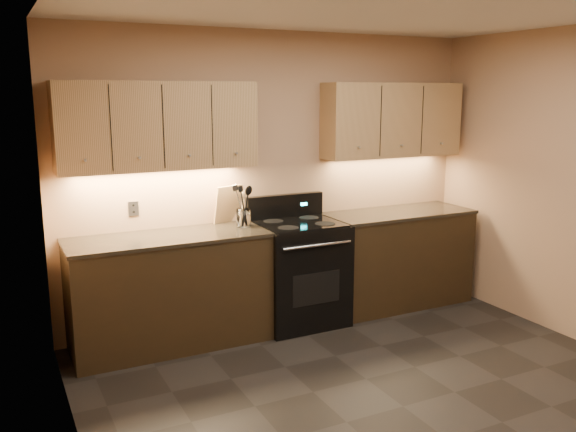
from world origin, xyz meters
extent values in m
plane|color=black|center=(0.00, 0.00, 0.00)|extent=(4.00, 4.00, 0.00)
cube|color=tan|center=(0.00, 2.00, 1.30)|extent=(4.00, 0.04, 2.60)
cube|color=tan|center=(-2.00, 0.00, 1.30)|extent=(0.04, 4.00, 2.60)
cube|color=black|center=(-1.10, 1.70, 0.45)|extent=(1.60, 0.60, 0.90)
cube|color=#322B20|center=(-1.10, 1.70, 0.92)|extent=(1.62, 0.62, 0.03)
cube|color=black|center=(1.18, 1.70, 0.45)|extent=(1.44, 0.60, 0.90)
cube|color=#322B20|center=(1.18, 1.70, 0.92)|extent=(1.46, 0.62, 0.03)
cube|color=black|center=(0.08, 1.68, 0.46)|extent=(0.76, 0.65, 0.92)
cube|color=black|center=(0.08, 1.68, 0.93)|extent=(0.70, 0.60, 0.01)
cube|color=black|center=(0.08, 1.96, 1.03)|extent=(0.76, 0.07, 0.22)
cube|color=#19E5F2|center=(0.26, 1.92, 1.04)|extent=(0.06, 0.00, 0.03)
cylinder|color=silver|center=(0.08, 1.34, 0.80)|extent=(0.65, 0.02, 0.02)
cube|color=black|center=(0.08, 1.35, 0.41)|extent=(0.46, 0.00, 0.28)
cylinder|color=black|center=(-0.10, 1.53, 0.93)|extent=(0.18, 0.18, 0.00)
cylinder|color=black|center=(0.26, 1.53, 0.93)|extent=(0.18, 0.18, 0.00)
cylinder|color=black|center=(-0.10, 1.82, 0.93)|extent=(0.18, 0.18, 0.00)
cylinder|color=black|center=(0.26, 1.82, 0.93)|extent=(0.18, 0.18, 0.00)
cube|color=tan|center=(-1.10, 1.85, 1.80)|extent=(1.60, 0.30, 0.70)
cube|color=tan|center=(1.18, 1.85, 1.80)|extent=(1.44, 0.30, 0.70)
cube|color=#B2B5BA|center=(-1.30, 1.99, 1.12)|extent=(0.08, 0.01, 0.12)
cylinder|color=white|center=(-0.42, 1.75, 1.01)|extent=(0.14, 0.14, 0.16)
cylinder|color=white|center=(-0.42, 1.75, 0.94)|extent=(0.12, 0.12, 0.02)
cube|color=tan|center=(-0.48, 1.96, 1.10)|extent=(0.28, 0.16, 0.34)
camera|label=1|loc=(-2.36, -3.00, 2.07)|focal=38.00mm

